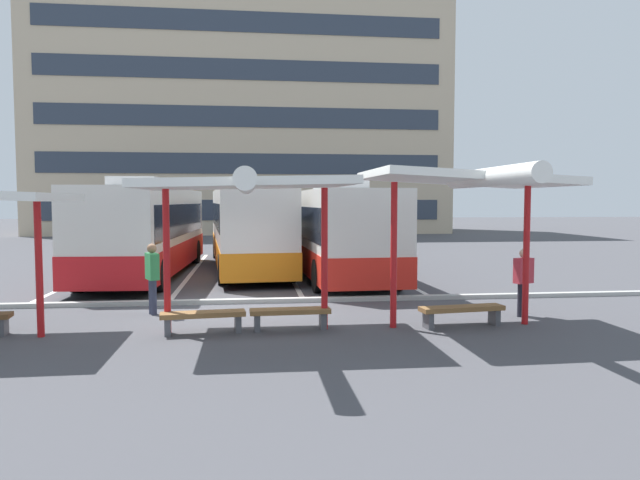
% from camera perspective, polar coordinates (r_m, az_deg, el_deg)
% --- Properties ---
extents(ground_plane, '(160.00, 160.00, 0.00)m').
position_cam_1_polar(ground_plane, '(14.80, -8.20, -6.81)').
color(ground_plane, '#47474C').
extents(terminal_building, '(34.31, 11.57, 24.80)m').
position_cam_1_polar(terminal_building, '(53.44, -7.33, 12.73)').
color(terminal_building, '#C6B293').
rests_on(terminal_building, ground).
extents(coach_bus_0, '(3.10, 11.48, 3.52)m').
position_cam_1_polar(coach_bus_0, '(22.38, -16.43, 0.79)').
color(coach_bus_0, silver).
rests_on(coach_bus_0, ground).
extents(coach_bus_1, '(3.42, 12.58, 3.54)m').
position_cam_1_polar(coach_bus_1, '(23.81, -7.15, 1.13)').
color(coach_bus_1, silver).
rests_on(coach_bus_1, ground).
extents(coach_bus_2, '(3.07, 12.05, 3.44)m').
position_cam_1_polar(coach_bus_2, '(21.82, 1.20, 0.77)').
color(coach_bus_2, silver).
rests_on(coach_bus_2, ground).
extents(lane_stripe_0, '(0.16, 14.00, 0.01)m').
position_cam_1_polar(lane_stripe_0, '(23.88, -20.97, -2.98)').
color(lane_stripe_0, white).
rests_on(lane_stripe_0, ground).
extents(lane_stripe_1, '(0.16, 14.00, 0.01)m').
position_cam_1_polar(lane_stripe_1, '(23.27, -12.22, -2.98)').
color(lane_stripe_1, white).
rests_on(lane_stripe_1, ground).
extents(lane_stripe_2, '(0.16, 14.00, 0.01)m').
position_cam_1_polar(lane_stripe_2, '(23.21, -3.21, -2.92)').
color(lane_stripe_2, white).
rests_on(lane_stripe_2, ground).
extents(lane_stripe_3, '(0.16, 14.00, 0.01)m').
position_cam_1_polar(lane_stripe_3, '(23.72, 5.62, -2.79)').
color(lane_stripe_3, white).
rests_on(lane_stripe_3, ground).
extents(waiting_shelter_1, '(4.26, 5.36, 3.23)m').
position_cam_1_polar(waiting_shelter_1, '(11.95, -7.19, 5.17)').
color(waiting_shelter_1, red).
rests_on(waiting_shelter_1, ground).
extents(bench_1, '(1.75, 0.60, 0.45)m').
position_cam_1_polar(bench_1, '(12.37, -11.29, -7.37)').
color(bench_1, brown).
rests_on(bench_1, ground).
extents(bench_2, '(1.71, 0.48, 0.45)m').
position_cam_1_polar(bench_2, '(12.49, -2.91, -7.19)').
color(bench_2, brown).
rests_on(bench_2, ground).
extents(waiting_shelter_2, '(3.99, 5.11, 3.38)m').
position_cam_1_polar(waiting_shelter_2, '(12.76, 14.09, 5.51)').
color(waiting_shelter_2, red).
rests_on(waiting_shelter_2, ground).
extents(bench_3, '(1.91, 0.65, 0.45)m').
position_cam_1_polar(bench_3, '(13.13, 13.62, -6.73)').
color(bench_3, brown).
rests_on(bench_3, ground).
extents(platform_kerb, '(44.00, 0.24, 0.12)m').
position_cam_1_polar(platform_kerb, '(15.81, -8.12, -5.91)').
color(platform_kerb, '#ADADA8').
rests_on(platform_kerb, ground).
extents(waiting_passenger_0, '(0.51, 0.38, 1.60)m').
position_cam_1_polar(waiting_passenger_0, '(14.60, 19.16, -3.50)').
color(waiting_passenger_0, black).
rests_on(waiting_passenger_0, ground).
extents(waiting_passenger_1, '(0.41, 0.54, 1.71)m').
position_cam_1_polar(waiting_passenger_1, '(14.59, -15.98, -3.14)').
color(waiting_passenger_1, '#33384C').
rests_on(waiting_passenger_1, ground).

